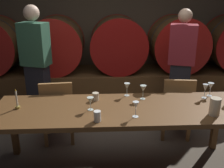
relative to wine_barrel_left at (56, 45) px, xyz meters
The scene contains 21 objects.
ground_plane 2.64m from the wine_barrel_left, 63.01° to the right, with size 7.34×7.34×0.00m, color brown.
back_wall 1.28m from the wine_barrel_left, 26.45° to the left, with size 5.65×0.24×2.71m, color brown.
barrel_shelf 1.34m from the wine_barrel_left, ahead, with size 5.08×0.90×0.51m, color brown.
wine_barrel_left is the anchor object (origin of this frame).
wine_barrel_center 1.13m from the wine_barrel_left, ahead, with size 1.01×0.78×1.01m.
wine_barrel_right 2.23m from the wine_barrel_left, ahead, with size 1.01×0.78×1.01m.
dining_table 2.44m from the wine_barrel_left, 65.99° to the right, with size 2.67×0.81×0.76m.
chair_left 1.71m from the wine_barrel_left, 81.71° to the right, with size 0.43×0.43×0.88m.
chair_right 2.45m from the wine_barrel_left, 40.98° to the right, with size 0.44×0.44×0.88m.
guest_left 1.09m from the wine_barrel_left, 95.93° to the right, with size 0.44×0.35×1.76m.
guest_right 2.24m from the wine_barrel_left, 26.48° to the right, with size 0.43×0.34×1.70m.
candle_center 2.18m from the wine_barrel_left, 92.25° to the right, with size 0.05×0.05×0.22m.
pitcher 3.10m from the wine_barrel_left, 51.46° to the right, with size 0.11×0.11×0.18m.
wine_glass_far_left 2.35m from the wine_barrel_left, 73.00° to the right, with size 0.07×0.07×0.14m.
wine_glass_left 2.18m from the wine_barrel_left, 59.34° to the right, with size 0.07×0.07×0.16m.
wine_glass_center_left 2.68m from the wine_barrel_left, 64.95° to the right, with size 0.06×0.06×0.16m.
wine_glass_center_right 2.36m from the wine_barrel_left, 57.21° to the right, with size 0.07×0.07×0.17m.
wine_glass_right 2.82m from the wine_barrel_left, 44.88° to the right, with size 0.06×0.06×0.17m.
wine_glass_far_right 2.84m from the wine_barrel_left, 42.79° to the right, with size 0.07×0.07×0.16m.
cup_left 2.13m from the wine_barrel_left, 69.66° to the right, with size 0.07×0.07×0.09m, color beige.
cup_center 2.62m from the wine_barrel_left, 73.13° to the right, with size 0.07×0.07×0.10m, color white.
Camera 1 is at (-0.32, -2.57, 1.95)m, focal length 42.15 mm.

